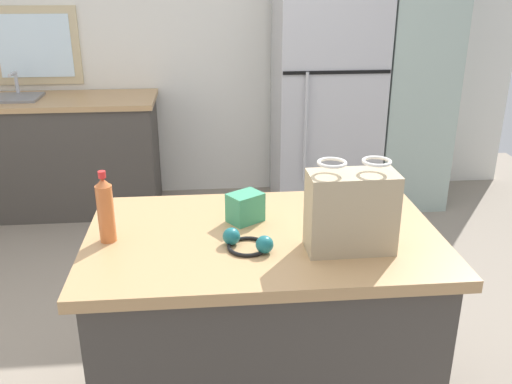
{
  "coord_description": "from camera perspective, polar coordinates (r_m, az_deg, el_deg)",
  "views": [
    {
      "loc": [
        -0.02,
        -2.27,
        1.81
      ],
      "look_at": [
        0.18,
        -0.06,
        0.93
      ],
      "focal_mm": 39.37,
      "sensor_mm": 36.0,
      "label": 1
    }
  ],
  "objects": [
    {
      "name": "sink_counter",
      "position": [
        4.68,
        -19.94,
        3.62
      ],
      "size": [
        1.64,
        0.63,
        1.09
      ],
      "color": "#423D38",
      "rests_on": "ground"
    },
    {
      "name": "tall_cabinet",
      "position": [
        4.66,
        15.64,
        11.24
      ],
      "size": [
        0.54,
        0.62,
        2.06
      ],
      "color": "#9EB2A8",
      "rests_on": "ground"
    },
    {
      "name": "shopping_bag",
      "position": [
        1.99,
        9.64,
        -1.93
      ],
      "size": [
        0.31,
        0.15,
        0.33
      ],
      "color": "tan",
      "rests_on": "kitchen_island"
    },
    {
      "name": "small_box",
      "position": [
        2.21,
        -1.1,
        -1.58
      ],
      "size": [
        0.16,
        0.15,
        0.12
      ],
      "primitive_type": "cube",
      "rotation": [
        0.0,
        0.0,
        0.58
      ],
      "color": "#388E66",
      "rests_on": "kitchen_island"
    },
    {
      "name": "back_wall",
      "position": [
        4.72,
        -5.46,
        16.05
      ],
      "size": [
        5.25,
        0.13,
        2.72
      ],
      "color": "silver",
      "rests_on": "ground"
    },
    {
      "name": "bottle",
      "position": [
        2.1,
        -15.03,
        -1.76
      ],
      "size": [
        0.06,
        0.06,
        0.27
      ],
      "color": "#C66633",
      "rests_on": "kitchen_island"
    },
    {
      "name": "ground",
      "position": [
        2.91,
        -3.87,
        -16.91
      ],
      "size": [
        6.3,
        6.3,
        0.0
      ],
      "primitive_type": "plane",
      "color": "gray"
    },
    {
      "name": "kitchen_island",
      "position": [
        2.36,
        0.69,
        -13.75
      ],
      "size": [
        1.34,
        0.83,
        0.88
      ],
      "color": "#423D38",
      "rests_on": "ground"
    },
    {
      "name": "refrigerator",
      "position": [
        4.48,
        7.13,
        9.92
      ],
      "size": [
        0.8,
        0.7,
        1.82
      ],
      "color": "#B7B7BC",
      "rests_on": "ground"
    },
    {
      "name": "ear_defenders",
      "position": [
        2.01,
        -0.84,
        -5.17
      ],
      "size": [
        0.21,
        0.21,
        0.06
      ],
      "color": "black",
      "rests_on": "kitchen_island"
    }
  ]
}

